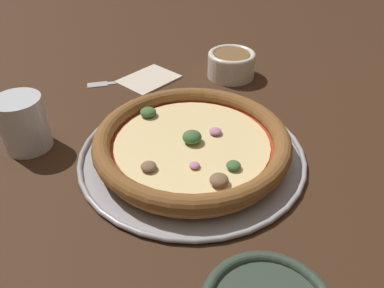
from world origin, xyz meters
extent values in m
plane|color=#3D2616|center=(0.00, 0.00, 0.00)|extent=(3.00, 3.00, 0.00)
cylinder|color=#9E9EA3|center=(0.00, 0.00, 0.00)|extent=(0.37, 0.37, 0.01)
torus|color=#9E9EA3|center=(0.00, 0.00, 0.01)|extent=(0.38, 0.38, 0.01)
cylinder|color=#BC7F42|center=(0.00, 0.00, 0.02)|extent=(0.31, 0.31, 0.01)
torus|color=brown|center=(0.00, 0.00, 0.03)|extent=(0.33, 0.33, 0.03)
cylinder|color=#B7381E|center=(0.00, 0.00, 0.03)|extent=(0.27, 0.27, 0.00)
cylinder|color=beige|center=(0.00, 0.00, 0.03)|extent=(0.26, 0.26, 0.00)
ellipsoid|color=brown|center=(0.09, 0.06, 0.04)|extent=(0.04, 0.04, 0.01)
ellipsoid|color=#3D6B38|center=(0.06, 0.07, 0.03)|extent=(0.03, 0.03, 0.01)
ellipsoid|color=#C17FA3|center=(-0.03, 0.04, 0.03)|extent=(0.03, 0.03, 0.01)
ellipsoid|color=#3D6B38|center=(-0.07, -0.09, 0.04)|extent=(0.04, 0.04, 0.01)
ellipsoid|color=#3D6B38|center=(0.00, 0.00, 0.04)|extent=(0.04, 0.04, 0.02)
ellipsoid|color=#3D6B38|center=(0.00, 0.00, 0.04)|extent=(0.04, 0.04, 0.02)
ellipsoid|color=#C17FA3|center=(0.06, 0.02, 0.03)|extent=(0.02, 0.02, 0.01)
ellipsoid|color=#C17FA3|center=(0.00, 0.00, 0.03)|extent=(0.02, 0.02, 0.01)
ellipsoid|color=brown|center=(0.08, -0.05, 0.03)|extent=(0.03, 0.03, 0.01)
cylinder|color=silver|center=(-0.31, 0.04, 0.03)|extent=(0.11, 0.11, 0.05)
torus|color=silver|center=(-0.31, 0.04, 0.05)|extent=(0.11, 0.11, 0.01)
cylinder|color=brown|center=(-0.31, 0.04, 0.05)|extent=(0.08, 0.08, 0.00)
cylinder|color=silver|center=(0.02, -0.29, 0.05)|extent=(0.08, 0.08, 0.09)
cube|color=beige|center=(-0.26, -0.15, 0.00)|extent=(0.16, 0.15, 0.01)
cube|color=#B7B7BC|center=(-0.25, -0.17, 0.00)|extent=(0.07, 0.13, 0.00)
cube|color=#B7B7BC|center=(-0.22, -0.25, 0.00)|extent=(0.04, 0.05, 0.00)
camera|label=1|loc=(0.49, 0.09, 0.40)|focal=35.00mm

